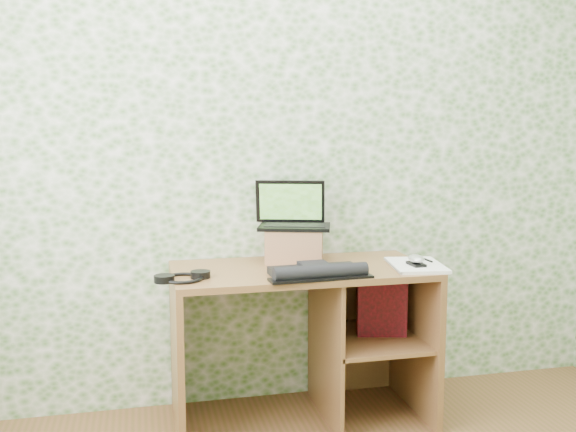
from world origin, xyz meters
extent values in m
plane|color=white|center=(0.00, 1.75, 1.30)|extent=(3.50, 0.00, 3.50)
cube|color=brown|center=(0.00, 1.44, 0.73)|extent=(1.20, 0.60, 0.03)
cube|color=brown|center=(-0.58, 1.44, 0.36)|extent=(0.03, 0.60, 0.72)
cube|color=brown|center=(0.58, 1.44, 0.36)|extent=(0.03, 0.60, 0.72)
cube|color=brown|center=(0.12, 1.44, 0.36)|extent=(0.02, 0.56, 0.72)
cube|color=brown|center=(0.35, 1.44, 0.38)|extent=(0.46, 0.56, 0.02)
cube|color=brown|center=(0.36, 1.73, 0.36)|extent=(0.48, 0.02, 0.72)
cube|color=#A46C49|center=(0.00, 1.58, 0.83)|extent=(0.33, 0.30, 0.16)
cube|color=black|center=(0.00, 1.58, 0.92)|extent=(0.40, 0.33, 0.02)
cube|color=black|center=(0.00, 1.58, 0.93)|extent=(0.32, 0.21, 0.00)
cube|color=black|center=(0.00, 1.68, 1.04)|extent=(0.34, 0.16, 0.21)
cube|color=#2E5A19|center=(0.00, 1.67, 1.03)|extent=(0.31, 0.13, 0.18)
cube|color=black|center=(0.02, 1.29, 0.77)|extent=(0.41, 0.17, 0.03)
cube|color=black|center=(0.02, 1.29, 0.78)|extent=(0.13, 0.13, 0.05)
cylinder|color=black|center=(0.02, 1.19, 0.78)|extent=(0.42, 0.09, 0.06)
cube|color=black|center=(0.02, 1.18, 0.76)|extent=(0.46, 0.12, 0.01)
torus|color=black|center=(-0.56, 1.31, 0.76)|extent=(0.22, 0.22, 0.02)
cylinder|color=black|center=(-0.64, 1.28, 0.77)|extent=(0.09, 0.09, 0.03)
cylinder|color=black|center=(-0.48, 1.33, 0.77)|extent=(0.09, 0.09, 0.03)
cube|color=white|center=(0.53, 1.33, 0.76)|extent=(0.28, 0.37, 0.02)
ellipsoid|color=silver|center=(0.51, 1.29, 0.78)|extent=(0.07, 0.11, 0.04)
cylinder|color=black|center=(0.61, 1.41, 0.77)|extent=(0.02, 0.15, 0.01)
cube|color=maroon|center=(0.41, 1.44, 0.53)|extent=(0.25, 0.13, 0.29)
camera|label=1|loc=(-0.73, -1.42, 1.39)|focal=40.00mm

